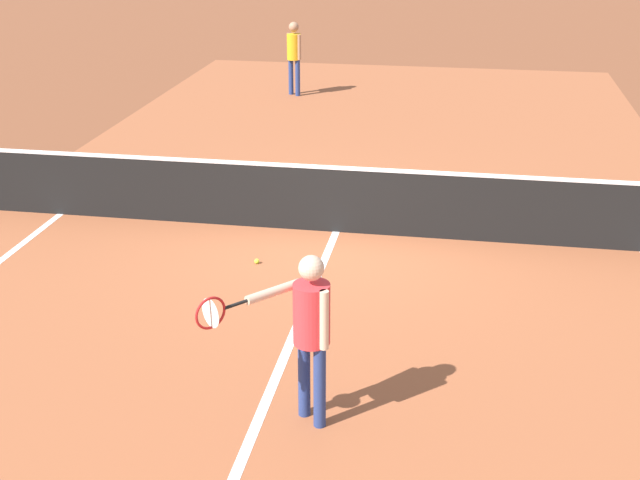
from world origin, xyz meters
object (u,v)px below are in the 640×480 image
object	(u,v)px
player_far	(294,51)
tennis_ball_near_net	(257,261)
net	(336,199)
player_near	(309,322)

from	to	relation	value
player_far	tennis_ball_near_net	xyz separation A→B (m)	(1.42, -9.52, -0.99)
net	player_far	distance (m)	8.59
net	player_near	bearing A→B (deg)	-84.29
net	tennis_ball_near_net	bearing A→B (deg)	-123.74
player_near	player_far	distance (m)	13.09
net	player_far	bearing A→B (deg)	105.27
player_near	net	bearing A→B (deg)	95.71
player_far	net	bearing A→B (deg)	-74.73
tennis_ball_near_net	player_far	bearing A→B (deg)	98.51
net	tennis_ball_near_net	xyz separation A→B (m)	(-0.83, -1.25, -0.46)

